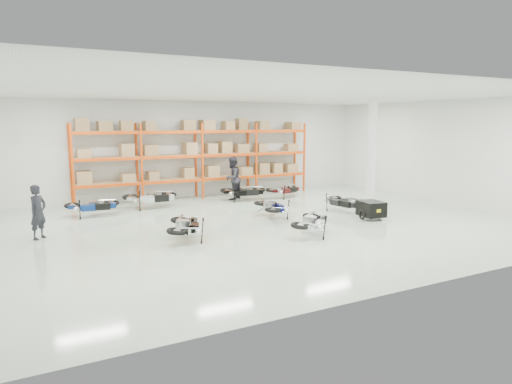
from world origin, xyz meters
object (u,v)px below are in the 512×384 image
moto_blue_centre (272,204)px  moto_touring_right (344,199)px  moto_back_b (151,194)px  moto_back_c (244,189)px  moto_back_a (93,203)px  person_back (232,178)px  moto_silver_left (313,219)px  moto_back_d (284,187)px  moto_black_far_left (186,222)px  trailer (371,209)px  person_left (38,212)px

moto_blue_centre → moto_touring_right: bearing=-174.8°
moto_back_b → moto_back_c: bearing=-86.4°
moto_back_a → person_back: (6.31, 1.07, 0.46)m
moto_back_c → moto_back_a: bearing=111.5°
moto_silver_left → moto_back_b: (-3.32, 6.91, 0.05)m
person_back → moto_back_d: bearing=127.7°
moto_back_b → moto_blue_centre: bearing=-133.6°
moto_black_far_left → moto_back_b: (0.42, 5.64, 0.04)m
moto_touring_right → person_back: 5.48m
moto_touring_right → moto_back_c: size_ratio=0.95×
trailer → person_left: 11.23m
moto_touring_right → moto_blue_centre: bearing=167.6°
moto_blue_centre → person_back: bearing=-84.1°
trailer → moto_back_c: bearing=119.8°
moto_silver_left → moto_back_b: size_ratio=0.91×
person_left → moto_back_b: bearing=-7.8°
moto_back_d → moto_back_c: bearing=72.5°
trailer → moto_back_a: bearing=157.1°
trailer → person_back: (-2.66, 6.36, 0.60)m
moto_black_far_left → person_left: person_left is taller
person_left → moto_back_d: bearing=-29.4°
trailer → moto_black_far_left: bearing=-174.7°
moto_blue_centre → moto_back_a: (-5.89, 3.37, 0.01)m
moto_black_far_left → moto_touring_right: (7.01, 1.30, -0.03)m
moto_silver_left → moto_back_b: bearing=-16.6°
moto_black_far_left → trailer: moto_black_far_left is taller
moto_silver_left → trailer: (3.27, 0.98, -0.14)m
moto_blue_centre → trailer: (3.09, -1.93, -0.13)m
moto_black_far_left → person_back: 7.47m
moto_back_c → moto_back_d: size_ratio=1.12×
moto_black_far_left → person_back: person_back is taller
moto_black_far_left → moto_back_d: (6.73, 5.38, -0.06)m
moto_back_c → person_left: person_left is taller
trailer → moto_back_b: moto_back_b is taller
moto_touring_right → person_back: (-2.66, 4.77, 0.47)m
moto_black_far_left → moto_back_b: moto_back_b is taller
moto_black_far_left → moto_back_c: 7.21m
person_left → person_back: size_ratio=0.84×
moto_back_d → person_left: (-10.66, -3.16, 0.34)m
moto_back_c → person_back: bearing=45.5°
trailer → moto_back_a: size_ratio=0.94×
moto_back_b → moto_back_c: 4.22m
moto_back_d → moto_blue_centre: bearing=129.2°
trailer → moto_touring_right: bearing=97.7°
moto_touring_right → moto_back_c: moto_back_c is taller
moto_touring_right → moto_back_c: 4.83m
moto_blue_centre → moto_back_d: 4.69m
moto_black_far_left → moto_blue_centre: bearing=-135.8°
moto_blue_centre → trailer: bearing=159.3°
moto_silver_left → trailer: bearing=-115.5°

